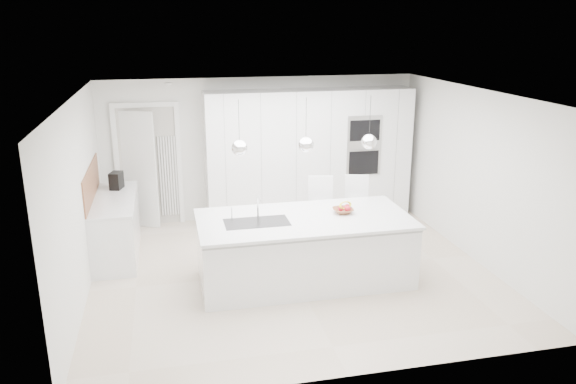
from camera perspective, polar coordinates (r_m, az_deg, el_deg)
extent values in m
plane|color=beige|center=(8.03, 0.47, -8.15)|extent=(5.50, 5.50, 0.00)
plane|color=silver|center=(9.96, -2.75, 4.42)|extent=(5.50, 0.00, 5.50)
plane|color=silver|center=(7.49, -20.49, -0.88)|extent=(0.00, 5.00, 5.00)
plane|color=white|center=(7.33, 0.52, 9.86)|extent=(5.50, 5.50, 0.00)
cube|color=white|center=(9.86, 2.15, 3.71)|extent=(3.60, 0.60, 2.30)
cube|color=white|center=(9.82, -15.41, 2.17)|extent=(0.76, 0.38, 2.00)
cube|color=white|center=(8.84, -17.05, -3.50)|extent=(0.60, 1.80, 0.86)
cube|color=white|center=(8.70, -17.31, -0.72)|extent=(0.62, 1.82, 0.04)
cube|color=#905938|center=(8.65, -19.36, 0.87)|extent=(0.02, 1.80, 0.50)
cube|color=white|center=(7.61, 1.72, -6.08)|extent=(2.80, 1.20, 0.86)
cube|color=white|center=(7.49, 1.66, -2.76)|extent=(2.84, 1.40, 0.04)
cylinder|color=white|center=(7.46, -3.09, -1.48)|extent=(0.02, 0.02, 0.30)
sphere|color=white|center=(7.00, -4.95, 4.49)|extent=(0.20, 0.20, 0.20)
sphere|color=white|center=(7.16, 1.83, 4.82)|extent=(0.20, 0.20, 0.20)
sphere|color=white|center=(7.41, 8.23, 5.07)|extent=(0.20, 0.20, 0.20)
imported|color=#905938|center=(7.68, 5.61, -1.89)|extent=(0.28, 0.28, 0.07)
cube|color=black|center=(9.13, -17.04, 1.13)|extent=(0.22, 0.28, 0.26)
sphere|color=red|center=(7.65, 6.07, -1.69)|extent=(0.09, 0.09, 0.09)
sphere|color=red|center=(7.69, 5.92, -1.62)|extent=(0.07, 0.07, 0.07)
sphere|color=red|center=(7.65, 5.39, -1.69)|extent=(0.08, 0.08, 0.08)
sphere|color=red|center=(7.71, 6.03, -1.54)|extent=(0.09, 0.09, 0.09)
torus|color=yellow|center=(7.66, 5.84, -1.34)|extent=(0.23, 0.17, 0.21)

